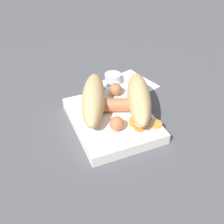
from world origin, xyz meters
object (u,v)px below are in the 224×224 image
Objects in this scene: food_tray at (112,120)px; sausage at (116,105)px; condiment_cup_far at (113,79)px; bread_roll at (116,98)px; condiment_cup_near at (132,82)px.

sausage is (-0.01, 0.02, 0.03)m from food_tray.
food_tray is 4.67× the size of condiment_cup_far.
condiment_cup_near is at bearing 139.33° from bread_roll.
bread_roll is 0.16m from condiment_cup_far.
condiment_cup_near reaches higher than food_tray.
sausage is 3.31× the size of condiment_cup_far.
sausage is at bearing -30.42° from bread_roll.
food_tray is 0.90× the size of bread_roll.
sausage is (0.00, -0.00, -0.02)m from bread_roll.
food_tray is at bearing -41.44° from condiment_cup_near.
sausage is 0.15m from condiment_cup_near.
condiment_cup_near is at bearing 138.56° from food_tray.
condiment_cup_near is (-0.12, 0.10, -0.03)m from sausage.
food_tray is 0.17m from condiment_cup_near.
food_tray is 0.05m from bread_roll.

